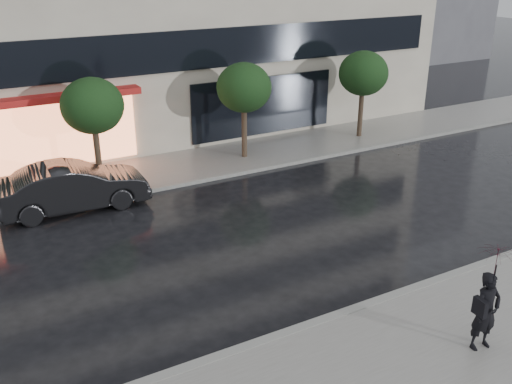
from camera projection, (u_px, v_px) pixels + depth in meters
ground at (325, 294)px, 14.34m from camera, size 120.00×120.00×0.00m
sidewalk_near at (417, 368)px, 11.69m from camera, size 60.00×4.50×0.12m
sidewalk_far at (175, 168)px, 22.58m from camera, size 60.00×3.50×0.12m
curb_near at (350, 312)px, 13.50m from camera, size 60.00×0.25×0.14m
curb_far at (192, 182)px, 21.17m from camera, size 60.00×0.25×0.14m
tree_mid_west at (94, 107)px, 19.98m from camera, size 2.20×2.20×3.99m
tree_mid_east at (245, 89)px, 22.66m from camera, size 2.20×2.20×3.99m
tree_far_east at (364, 75)px, 25.34m from camera, size 2.20×2.20×3.99m
parked_car at (73, 187)px, 18.80m from camera, size 4.89×1.86×1.59m
pedestrian_with_umbrella at (492, 287)px, 11.67m from camera, size 0.92×0.94×2.39m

